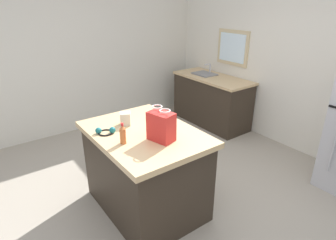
# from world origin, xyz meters

# --- Properties ---
(ground) EXTENTS (6.49, 6.49, 0.00)m
(ground) POSITION_xyz_m (0.00, 0.00, 0.00)
(ground) COLOR #9E9384
(back_wall) EXTENTS (5.41, 0.13, 2.61)m
(back_wall) POSITION_xyz_m (-0.02, 2.27, 1.31)
(back_wall) COLOR silver
(back_wall) RESTS_ON ground
(left_wall) EXTENTS (0.10, 4.55, 2.61)m
(left_wall) POSITION_xyz_m (-2.70, 0.00, 1.31)
(left_wall) COLOR silver
(left_wall) RESTS_ON ground
(kitchen_island) EXTENTS (1.31, 0.96, 0.93)m
(kitchen_island) POSITION_xyz_m (-0.19, -0.34, 0.47)
(kitchen_island) COLOR #33281E
(kitchen_island) RESTS_ON ground
(sink_counter) EXTENTS (1.50, 0.65, 1.07)m
(sink_counter) POSITION_xyz_m (-1.49, 1.89, 0.45)
(sink_counter) COLOR #33281E
(sink_counter) RESTS_ON ground
(shopping_bag) EXTENTS (0.27, 0.21, 0.32)m
(shopping_bag) POSITION_xyz_m (0.06, -0.31, 1.07)
(shopping_bag) COLOR red
(shopping_bag) RESTS_ON kitchen_island
(small_box) EXTENTS (0.14, 0.14, 0.14)m
(small_box) POSITION_xyz_m (-0.45, -0.41, 1.00)
(small_box) COLOR beige
(small_box) RESTS_ON kitchen_island
(bottle) EXTENTS (0.06, 0.06, 0.20)m
(bottle) POSITION_xyz_m (-0.09, -0.63, 1.02)
(bottle) COLOR #C66633
(bottle) RESTS_ON kitchen_island
(ear_defenders) EXTENTS (0.21, 0.21, 0.06)m
(ear_defenders) POSITION_xyz_m (-0.38, -0.68, 0.95)
(ear_defenders) COLOR black
(ear_defenders) RESTS_ON kitchen_island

